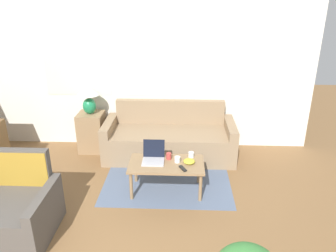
{
  "coord_description": "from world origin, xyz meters",
  "views": [
    {
      "loc": [
        0.99,
        -1.58,
        2.52
      ],
      "look_at": [
        0.8,
        2.75,
        0.75
      ],
      "focal_mm": 35.0,
      "sensor_mm": 36.0,
      "label": 1
    }
  ],
  "objects_px": {
    "cup_navy": "(177,159)",
    "snack_bowl": "(189,161)",
    "couch": "(169,140)",
    "coffee_table": "(166,166)",
    "tv_remote": "(183,168)",
    "cup_white": "(191,155)",
    "table_lamp": "(88,95)",
    "cup_yellow": "(169,156)",
    "laptop": "(153,157)",
    "armchair": "(14,211)"
  },
  "relations": [
    {
      "from": "cup_yellow",
      "to": "cup_white",
      "type": "xyz_separation_m",
      "value": [
        0.3,
        0.06,
        -0.01
      ]
    },
    {
      "from": "couch",
      "to": "cup_white",
      "type": "relative_size",
      "value": 27.55
    },
    {
      "from": "armchair",
      "to": "table_lamp",
      "type": "distance_m",
      "value": 2.25
    },
    {
      "from": "cup_yellow",
      "to": "snack_bowl",
      "type": "xyz_separation_m",
      "value": [
        0.27,
        -0.11,
        -0.02
      ]
    },
    {
      "from": "coffee_table",
      "to": "tv_remote",
      "type": "xyz_separation_m",
      "value": [
        0.22,
        -0.15,
        0.06
      ]
    },
    {
      "from": "cup_navy",
      "to": "snack_bowl",
      "type": "distance_m",
      "value": 0.16
    },
    {
      "from": "coffee_table",
      "to": "armchair",
      "type": "bearing_deg",
      "value": -151.48
    },
    {
      "from": "table_lamp",
      "to": "coffee_table",
      "type": "bearing_deg",
      "value": -42.38
    },
    {
      "from": "laptop",
      "to": "cup_navy",
      "type": "height_order",
      "value": "laptop"
    },
    {
      "from": "armchair",
      "to": "table_lamp",
      "type": "bearing_deg",
      "value": 81.04
    },
    {
      "from": "table_lamp",
      "to": "cup_white",
      "type": "distance_m",
      "value": 2.02
    },
    {
      "from": "couch",
      "to": "armchair",
      "type": "distance_m",
      "value": 2.58
    },
    {
      "from": "table_lamp",
      "to": "laptop",
      "type": "relative_size",
      "value": 1.65
    },
    {
      "from": "couch",
      "to": "tv_remote",
      "type": "height_order",
      "value": "couch"
    },
    {
      "from": "table_lamp",
      "to": "cup_yellow",
      "type": "height_order",
      "value": "table_lamp"
    },
    {
      "from": "cup_navy",
      "to": "cup_yellow",
      "type": "xyz_separation_m",
      "value": [
        -0.12,
        0.09,
        0.0
      ]
    },
    {
      "from": "snack_bowl",
      "to": "table_lamp",
      "type": "bearing_deg",
      "value": 143.65
    },
    {
      "from": "couch",
      "to": "cup_navy",
      "type": "height_order",
      "value": "couch"
    },
    {
      "from": "couch",
      "to": "table_lamp",
      "type": "distance_m",
      "value": 1.51
    },
    {
      "from": "tv_remote",
      "to": "cup_white",
      "type": "bearing_deg",
      "value": 71.21
    },
    {
      "from": "coffee_table",
      "to": "tv_remote",
      "type": "bearing_deg",
      "value": -34.82
    },
    {
      "from": "table_lamp",
      "to": "cup_yellow",
      "type": "distance_m",
      "value": 1.81
    },
    {
      "from": "cup_navy",
      "to": "coffee_table",
      "type": "bearing_deg",
      "value": -166.77
    },
    {
      "from": "armchair",
      "to": "cup_white",
      "type": "relative_size",
      "value": 11.6
    },
    {
      "from": "coffee_table",
      "to": "snack_bowl",
      "type": "bearing_deg",
      "value": 2.41
    },
    {
      "from": "cup_yellow",
      "to": "table_lamp",
      "type": "bearing_deg",
      "value": 141.16
    },
    {
      "from": "cup_navy",
      "to": "tv_remote",
      "type": "distance_m",
      "value": 0.2
    },
    {
      "from": "cup_white",
      "to": "couch",
      "type": "bearing_deg",
      "value": 110.4
    },
    {
      "from": "laptop",
      "to": "snack_bowl",
      "type": "xyz_separation_m",
      "value": [
        0.48,
        -0.06,
        -0.03
      ]
    },
    {
      "from": "couch",
      "to": "coffee_table",
      "type": "bearing_deg",
      "value": -89.94
    },
    {
      "from": "cup_navy",
      "to": "tv_remote",
      "type": "height_order",
      "value": "cup_navy"
    },
    {
      "from": "armchair",
      "to": "coffee_table",
      "type": "distance_m",
      "value": 1.89
    },
    {
      "from": "armchair",
      "to": "laptop",
      "type": "xyz_separation_m",
      "value": [
        1.48,
        0.97,
        0.21
      ]
    },
    {
      "from": "armchair",
      "to": "snack_bowl",
      "type": "relative_size",
      "value": 5.65
    },
    {
      "from": "table_lamp",
      "to": "coffee_table",
      "type": "xyz_separation_m",
      "value": [
        1.32,
        -1.21,
        -0.61
      ]
    },
    {
      "from": "cup_yellow",
      "to": "coffee_table",
      "type": "bearing_deg",
      "value": -102.48
    },
    {
      "from": "table_lamp",
      "to": "snack_bowl",
      "type": "height_order",
      "value": "table_lamp"
    },
    {
      "from": "couch",
      "to": "table_lamp",
      "type": "relative_size",
      "value": 4.12
    },
    {
      "from": "cup_white",
      "to": "tv_remote",
      "type": "height_order",
      "value": "cup_white"
    },
    {
      "from": "laptop",
      "to": "tv_remote",
      "type": "height_order",
      "value": "laptop"
    },
    {
      "from": "couch",
      "to": "laptop",
      "type": "relative_size",
      "value": 6.8
    },
    {
      "from": "armchair",
      "to": "cup_white",
      "type": "height_order",
      "value": "armchair"
    },
    {
      "from": "coffee_table",
      "to": "cup_white",
      "type": "xyz_separation_m",
      "value": [
        0.33,
        0.18,
        0.09
      ]
    },
    {
      "from": "cup_navy",
      "to": "couch",
      "type": "bearing_deg",
      "value": 97.97
    },
    {
      "from": "table_lamp",
      "to": "snack_bowl",
      "type": "bearing_deg",
      "value": -36.35
    },
    {
      "from": "snack_bowl",
      "to": "coffee_table",
      "type": "bearing_deg",
      "value": -177.59
    },
    {
      "from": "cup_yellow",
      "to": "cup_white",
      "type": "relative_size",
      "value": 1.13
    },
    {
      "from": "tv_remote",
      "to": "cup_yellow",
      "type": "bearing_deg",
      "value": 125.02
    },
    {
      "from": "cup_navy",
      "to": "tv_remote",
      "type": "relative_size",
      "value": 0.51
    },
    {
      "from": "table_lamp",
      "to": "tv_remote",
      "type": "height_order",
      "value": "table_lamp"
    }
  ]
}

